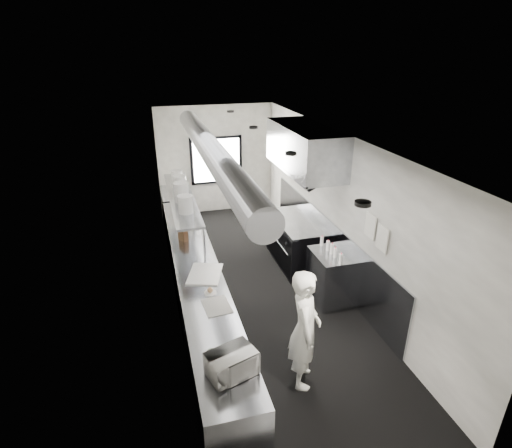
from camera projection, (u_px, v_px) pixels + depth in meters
floor at (257, 287)px, 7.55m from camera, size 3.00×8.00×0.01m
ceiling at (258, 137)px, 6.41m from camera, size 3.00×8.00×0.01m
wall_back at (216, 160)px, 10.50m from camera, size 3.00×0.02×2.80m
wall_front at (383, 395)px, 3.46m from camera, size 3.00×0.02×2.80m
wall_left at (170, 228)px, 6.62m from camera, size 0.02×8.00×2.80m
wall_right at (337, 210)px, 7.35m from camera, size 0.02×8.00×2.80m
wall_cladding at (325, 244)px, 7.95m from camera, size 0.03×5.50×1.10m
hvac_duct at (211, 150)px, 6.70m from camera, size 0.40×6.40×0.40m
service_window at (217, 160)px, 10.47m from camera, size 1.36×0.05×1.25m
exhaust_hood at (304, 149)px, 7.46m from camera, size 0.81×2.20×0.88m
prep_counter at (199, 290)px, 6.65m from camera, size 0.70×6.00×0.90m
pass_shelf at (182, 198)px, 7.52m from camera, size 0.45×3.00×0.68m
range at (297, 242)px, 8.23m from camera, size 0.88×1.60×0.94m
bottle_station at (332, 276)px, 7.03m from camera, size 0.65×0.80×0.90m
far_work_table at (177, 209)px, 9.91m from camera, size 0.70×1.20×0.90m
notice_sheet_a at (370, 226)px, 6.20m from camera, size 0.02×0.28×0.38m
notice_sheet_b at (382, 238)px, 5.91m from camera, size 0.02×0.28×0.38m
line_cook at (305, 329)px, 5.13m from camera, size 0.58×0.71×1.68m
microwave at (232, 364)px, 4.29m from camera, size 0.56×0.49×0.28m
deli_tub_a at (215, 368)px, 4.35m from camera, size 0.17×0.17×0.10m
deli_tub_b at (212, 355)px, 4.54m from camera, size 0.16×0.16×0.10m
newspaper at (217, 306)px, 5.47m from camera, size 0.39×0.46×0.01m
small_plate at (210, 293)px, 5.76m from camera, size 0.20×0.20×0.01m
pastry at (210, 290)px, 5.74m from camera, size 0.08×0.08×0.08m
cutting_board at (205, 274)px, 6.23m from camera, size 0.66×0.76×0.02m
knife_block at (183, 234)px, 7.28m from camera, size 0.17×0.23×0.23m
plate_stack_a at (186, 204)px, 6.71m from camera, size 0.29×0.29×0.30m
plate_stack_b at (181, 192)px, 7.19m from camera, size 0.33×0.33×0.34m
plate_stack_c at (180, 185)px, 7.59m from camera, size 0.32×0.32×0.34m
plate_stack_d at (177, 179)px, 7.93m from camera, size 0.29×0.29×0.34m
squeeze_bottle_a at (341, 259)px, 6.50m from camera, size 0.06×0.06×0.17m
squeeze_bottle_b at (335, 253)px, 6.70m from camera, size 0.07×0.07×0.17m
squeeze_bottle_c at (332, 249)px, 6.81m from camera, size 0.06×0.06×0.18m
squeeze_bottle_d at (328, 246)px, 6.92m from camera, size 0.07×0.07×0.18m
squeeze_bottle_e at (322, 241)px, 7.09m from camera, size 0.08×0.08×0.17m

